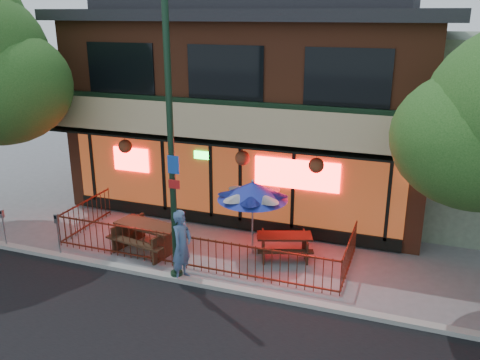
% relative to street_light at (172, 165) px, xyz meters
% --- Properties ---
extents(ground, '(80.00, 80.00, 0.00)m').
position_rel_street_light_xyz_m(ground, '(-0.00, 0.40, -3.15)').
color(ground, gray).
rests_on(ground, ground).
extents(curb, '(80.00, 0.25, 0.12)m').
position_rel_street_light_xyz_m(curb, '(-0.00, -0.10, -3.09)').
color(curb, '#999993').
rests_on(curb, ground).
extents(restaurant_building, '(12.96, 9.49, 8.05)m').
position_rel_street_light_xyz_m(restaurant_building, '(-0.00, 7.51, 0.98)').
color(restaurant_building, brown).
rests_on(restaurant_building, ground).
extents(patio_fence, '(8.44, 2.62, 1.00)m').
position_rel_street_light_xyz_m(patio_fence, '(-0.00, 0.91, -2.52)').
color(patio_fence, '#4D1D10').
rests_on(patio_fence, ground).
extents(street_light, '(0.43, 0.32, 7.00)m').
position_rel_street_light_xyz_m(street_light, '(0.00, 0.00, 0.00)').
color(street_light, '#163220').
rests_on(street_light, ground).
extents(picnic_table_left, '(2.17, 1.81, 0.83)m').
position_rel_street_light_xyz_m(picnic_table_left, '(-1.56, 1.25, -2.61)').
color(picnic_table_left, '#3E2616').
rests_on(picnic_table_left, ground).
extents(picnic_table_right, '(1.86, 1.64, 0.66)m').
position_rel_street_light_xyz_m(picnic_table_right, '(2.32, 2.23, -2.71)').
color(picnic_table_right, black).
rests_on(picnic_table_right, ground).
extents(patio_umbrella, '(2.00, 2.00, 2.28)m').
position_rel_street_light_xyz_m(patio_umbrella, '(1.40, 2.08, -1.20)').
color(patio_umbrella, gray).
rests_on(patio_umbrella, ground).
extents(pedestrian, '(0.50, 0.73, 1.95)m').
position_rel_street_light_xyz_m(pedestrian, '(0.16, 0.05, -2.17)').
color(pedestrian, '#4C6998').
rests_on(pedestrian, ground).
extents(parking_meter_near, '(0.12, 0.11, 1.31)m').
position_rel_street_light_xyz_m(parking_meter_near, '(-3.73, 0.00, -2.26)').
color(parking_meter_near, gray).
rests_on(parking_meter_near, ground).
extents(parking_meter_far, '(0.11, 0.09, 1.22)m').
position_rel_street_light_xyz_m(parking_meter_far, '(-5.63, -0.08, -2.32)').
color(parking_meter_far, '#9C9FA5').
rests_on(parking_meter_far, ground).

